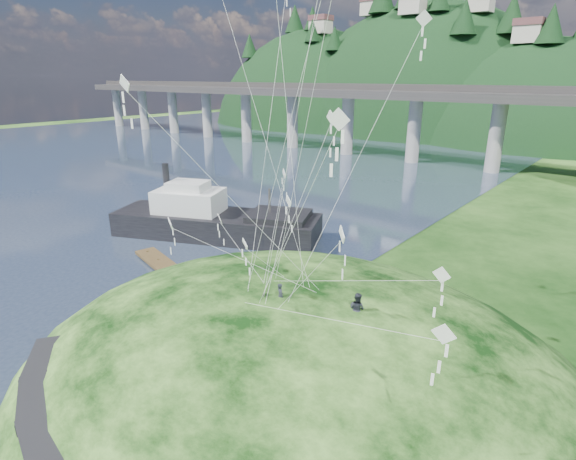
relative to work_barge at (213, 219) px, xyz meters
The scene contains 9 objects.
ground 20.46m from the work_barge, 46.95° to the right, with size 320.00×320.00×0.00m, color black.
water 60.06m from the work_barge, 165.41° to the left, with size 240.00×240.00×0.00m, color #32415C.
grass_hill 25.64m from the work_barge, 30.46° to the right, with size 36.00×32.00×13.00m.
bridge 57.12m from the work_barge, 102.82° to the left, with size 160.00×11.00×15.00m.
far_ridge 111.71m from the work_barge, 105.46° to the left, with size 153.00×70.00×94.50m.
work_barge is the anchor object (origin of this frame).
wooden_dock 10.29m from the work_barge, 63.64° to the right, with size 12.08×4.46×0.85m.
kite_flyers 27.32m from the work_barge, 26.52° to the right, with size 4.79×2.31×1.85m.
kite_swarm 29.89m from the work_barge, 30.14° to the right, with size 19.08×16.18×20.32m.
Camera 1 is at (21.80, -15.54, 16.63)m, focal length 28.00 mm.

